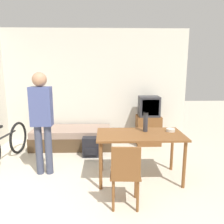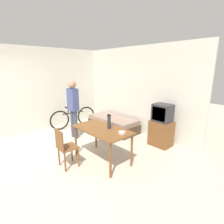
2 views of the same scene
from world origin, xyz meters
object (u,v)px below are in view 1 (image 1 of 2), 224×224
Objects in this scene: bicycle at (5,145)px; mate_bowl at (171,130)px; tv at (148,122)px; thermos_flask at (146,121)px; wooden_chair at (125,173)px; dining_table at (140,139)px; daybed at (72,137)px; backpack at (91,147)px; person_standing at (42,116)px.

bicycle is 3.06m from mate_bowl.
thermos_flask is at bearing -103.25° from tv.
wooden_chair is 6.13× the size of mate_bowl.
dining_table is at bearing -16.02° from bicycle.
mate_bowl is (0.41, -0.02, -0.15)m from thermos_flask.
thermos_flask reaches higher than wooden_chair.
daybed is 2.08m from dining_table.
mate_bowl is at bearing -2.51° from thermos_flask.
dining_table is 1.36m from backpack.
tv is 2.56m from person_standing.
backpack is at bearing 138.91° from thermos_flask.
mate_bowl is (0.81, 0.87, 0.30)m from wooden_chair.
tv is 2.56m from wooden_chair.
mate_bowl is at bearing 11.62° from dining_table.
daybed is 1.56× the size of tv.
dining_table is at bearing -168.38° from mate_bowl.
backpack is at bearing 43.92° from person_standing.
mate_bowl is at bearing 46.99° from wooden_chair.
tv is at bearing 18.37° from bicycle.
person_standing is 12.21× the size of mate_bowl.
mate_bowl is (1.83, -1.45, 0.57)m from daybed.
wooden_chair is at bearing -107.43° from tv.
wooden_chair is 1.82m from backpack.
wooden_chair is 2.14× the size of backpack.
wooden_chair is at bearing -72.41° from backpack.
person_standing is 2.12m from mate_bowl.
person_standing is (-1.59, 0.23, 0.33)m from dining_table.
wooden_chair is at bearing -133.01° from mate_bowl.
dining_table is 2.57m from bicycle.
tv is at bearing 74.38° from dining_table.
person_standing reaches higher than mate_bowl.
daybed is at bearing 130.29° from dining_table.
person_standing is at bearing -28.77° from bicycle.
wooden_chair is 1.08m from thermos_flask.
wooden_chair is at bearing -66.33° from daybed.
tv is at bearing 28.93° from backpack.
wooden_chair is at bearing -114.26° from thermos_flask.
wooden_chair is at bearing -37.70° from person_standing.
thermos_flask is 2.24× the size of mate_bowl.
backpack is (-0.84, 0.95, -0.47)m from dining_table.
wooden_chair is at bearing -111.26° from dining_table.
daybed is at bearing -176.04° from tv.
thermos_flask is at bearing 50.24° from dining_table.
mate_bowl reaches higher than backpack.
dining_table reaches higher than bicycle.
backpack is (1.61, 0.25, -0.15)m from bicycle.
mate_bowl reaches higher than daybed.
tv reaches higher than mate_bowl.
thermos_flask reaches higher than backpack.
mate_bowl is (0.05, -1.57, 0.26)m from tv.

